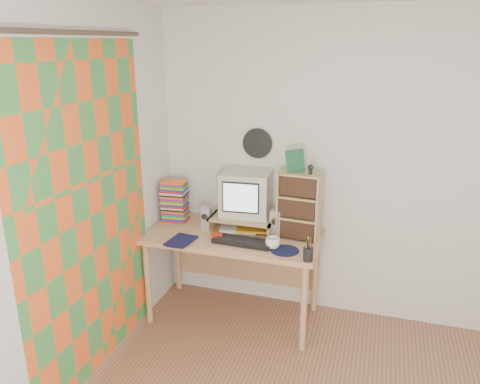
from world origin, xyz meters
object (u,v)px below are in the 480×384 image
Objects in this scene: keyboard at (243,242)px; diary at (171,238)px; mug at (273,243)px; dvd_stack at (175,204)px; desk at (236,246)px; crt_monitor at (246,194)px; cd_rack at (299,206)px.

keyboard is 2.11× the size of diary.
mug is 0.50× the size of diary.
diary reaches higher than keyboard.
desk is at bearing -13.65° from dvd_stack.
crt_monitor is at bearing 55.39° from desk.
diary is (-0.79, -0.09, -0.02)m from mug.
crt_monitor reaches higher than mug.
dvd_stack is 1.34× the size of diary.
dvd_stack is 2.66× the size of mug.
keyboard is at bearing 175.87° from mug.
desk is at bearing -129.06° from crt_monitor.
crt_monitor reaches higher than desk.
dvd_stack is at bearing 161.11° from mug.
crt_monitor reaches higher than diary.
dvd_stack is 0.55× the size of cd_rack.
dvd_stack is at bearing 171.53° from desk.
cd_rack reaches higher than crt_monitor.
mug is (0.24, -0.02, 0.03)m from keyboard.
crt_monitor reaches higher than dvd_stack.
dvd_stack is at bearing -178.88° from cd_rack.
cd_rack reaches higher than desk.
crt_monitor is 0.43m from keyboard.
keyboard is at bearing -59.53° from desk.
cd_rack is at bearing 1.62° from desk.
keyboard is 0.87× the size of cd_rack.
crt_monitor is 0.70m from diary.
cd_rack is (1.09, -0.07, 0.12)m from dvd_stack.
crt_monitor is 0.66m from dvd_stack.
mug is at bearing -115.03° from cd_rack.
dvd_stack is (-0.71, 0.31, 0.13)m from keyboard.
dvd_stack reaches higher than diary.
cd_rack reaches higher than dvd_stack.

